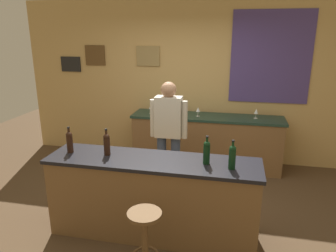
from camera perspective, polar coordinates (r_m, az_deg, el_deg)
name	(u,v)px	position (r m, az deg, el deg)	size (l,w,h in m)	color
ground_plane	(161,214)	(4.23, -1.22, -15.52)	(10.00, 10.00, 0.00)	#4C3823
back_wall	(189,81)	(5.63, 3.88, 8.10)	(6.00, 0.09, 2.80)	tan
bar_counter	(153,197)	(3.66, -2.74, -12.65)	(2.35, 0.60, 0.92)	brown
side_counter	(206,141)	(5.46, 6.88, -2.75)	(2.53, 0.56, 0.90)	brown
bartender	(169,131)	(4.36, 0.11, -0.93)	(0.52, 0.21, 1.62)	#384766
bar_stool	(145,233)	(3.10, -4.19, -18.75)	(0.32, 0.32, 0.68)	brown
wine_bottle_a	(70,141)	(3.78, -17.33, -2.62)	(0.07, 0.07, 0.31)	black
wine_bottle_b	(107,143)	(3.60, -10.98, -3.08)	(0.07, 0.07, 0.31)	black
wine_bottle_c	(207,151)	(3.33, 6.98, -4.57)	(0.07, 0.07, 0.31)	black
wine_bottle_d	(232,156)	(3.25, 11.52, -5.35)	(0.07, 0.07, 0.31)	black
wine_glass_a	(151,107)	(5.44, -3.12, 3.42)	(0.07, 0.07, 0.16)	silver
wine_glass_b	(179,107)	(5.46, 1.91, 3.48)	(0.07, 0.07, 0.16)	silver
wine_glass_c	(198,110)	(5.27, 5.43, 2.93)	(0.07, 0.07, 0.16)	silver
wine_glass_d	(256,112)	(5.31, 15.62, 2.49)	(0.07, 0.07, 0.16)	silver
coffee_mug	(165,111)	(5.40, -0.62, 2.65)	(0.12, 0.08, 0.09)	#336699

